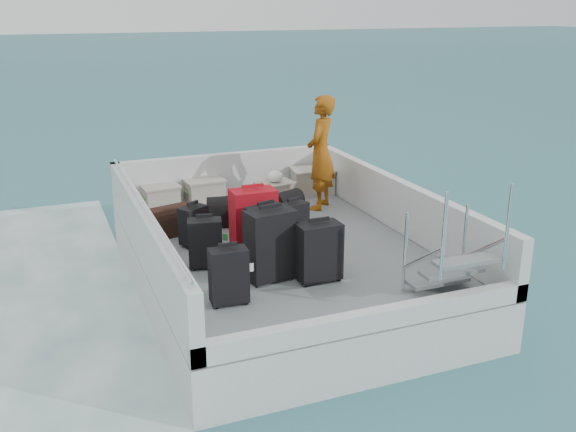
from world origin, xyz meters
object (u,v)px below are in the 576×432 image
Objects in this scene: suitcase_5 at (253,219)px; crate_2 at (275,194)px; suitcase_6 at (319,252)px; suitcase_1 at (205,244)px; suitcase_3 at (271,245)px; suitcase_7 at (293,223)px; suitcase_2 at (194,226)px; passenger at (321,153)px; crate_0 at (161,197)px; suitcase_4 at (266,234)px; crate_1 at (205,192)px; suitcase_0 at (229,277)px; crate_3 at (313,182)px; suitcase_8 at (258,220)px.

suitcase_5 is 1.92m from crate_2.
suitcase_1 is at bearing 141.18° from suitcase_6.
crate_2 is (0.59, 2.91, -0.18)m from suitcase_6.
suitcase_3 is 1.21× the size of suitcase_6.
suitcase_5 is 0.56m from suitcase_7.
suitcase_1 is at bearing -125.35° from suitcase_2.
suitcase_3 is 0.48× the size of passenger.
suitcase_5 reaches higher than crate_0.
suitcase_3 is at bearing -111.80° from crate_2.
suitcase_6 is at bearing -89.12° from suitcase_2.
passenger reaches higher than suitcase_7.
suitcase_6 reaches higher than suitcase_7.
suitcase_5 reaches higher than suitcase_4.
crate_1 is (-0.41, 3.39, -0.17)m from suitcase_6.
crate_0 is (0.01, 3.59, -0.15)m from suitcase_0.
crate_0 is (-1.31, 2.14, -0.11)m from suitcase_7.
suitcase_6 is at bearing -112.86° from crate_3.
suitcase_4 is 0.86m from suitcase_6.
suitcase_8 is at bearing -136.31° from crate_3.
passenger is (2.25, -0.93, 0.70)m from crate_0.
crate_1 is at bearing 39.34° from suitcase_2.
suitcase_4 reaches higher than suitcase_1.
suitcase_6 is 1.26m from suitcase_7.
suitcase_7 is at bearing -120.17° from crate_3.
suitcase_5 is 1.20× the size of crate_3.
passenger is (2.25, 2.66, 0.55)m from suitcase_0.
crate_2 is (1.00, -0.48, -0.01)m from crate_1.
suitcase_1 reaches higher than suitcase_2.
suitcase_7 is (0.55, -0.00, -0.12)m from suitcase_5.
suitcase_1 is 1.06× the size of crate_1.
suitcase_2 reaches higher than crate_2.
crate_2 reaches higher than crate_0.
suitcase_6 is 1.05× the size of crate_3.
suitcase_1 is 1.12× the size of suitcase_7.
suitcase_1 is at bearing -104.63° from crate_1.
crate_3 is at bearing 49.92° from suitcase_3.
suitcase_2 is 0.97× the size of suitcase_7.
suitcase_4 is 0.89× the size of suitcase_5.
suitcase_3 reaches higher than suitcase_5.
suitcase_6 is at bearing -83.05° from crate_1.
suitcase_0 is 0.89× the size of suitcase_4.
suitcase_2 is 0.98× the size of crate_2.
suitcase_0 is 1.12m from suitcase_6.
crate_3 reaches higher than suitcase_8.
suitcase_2 is at bearing 114.46° from suitcase_4.
suitcase_2 reaches higher than crate_0.
crate_1 is at bearing 95.85° from suitcase_6.
suitcase_6 is (1.11, 0.20, 0.03)m from suitcase_0.
suitcase_6 reaches higher than suitcase_1.
crate_3 is (2.46, -0.16, 0.04)m from crate_0.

